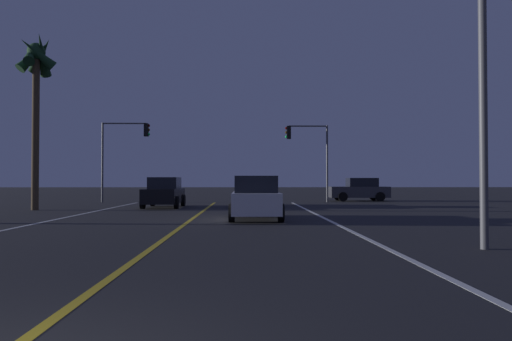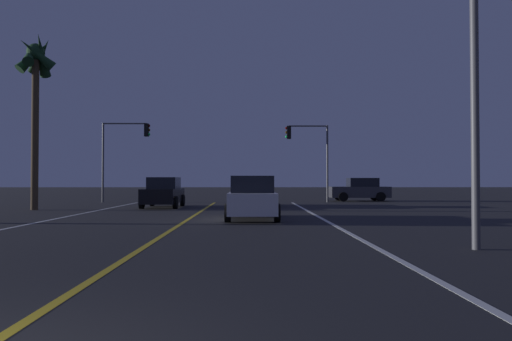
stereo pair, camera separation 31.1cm
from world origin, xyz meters
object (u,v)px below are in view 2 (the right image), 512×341
car_lead_same_lane (252,198)px  palm_tree_left_mid (36,71)px  car_crossing_side (360,190)px  street_lamp_right_near (447,34)px  car_oncoming (163,193)px  car_ahead_far (252,192)px  traffic_light_near_left (126,143)px  traffic_light_near_right (307,145)px

car_lead_same_lane → palm_tree_left_mid: bearing=61.7°
car_lead_same_lane → car_crossing_side: size_ratio=1.00×
street_lamp_right_near → palm_tree_left_mid: palm_tree_left_mid is taller
car_oncoming → car_lead_same_lane: (5.00, -8.30, 0.00)m
car_lead_same_lane → palm_tree_left_mid: size_ratio=0.47×
car_ahead_far → traffic_light_near_left: size_ratio=0.78×
car_crossing_side → car_ahead_far: (-7.99, -6.99, 0.00)m
car_crossing_side → traffic_light_near_left: traffic_light_near_left is taller
car_oncoming → palm_tree_left_mid: 9.19m
car_ahead_far → traffic_light_near_right: traffic_light_near_right is taller
car_ahead_far → street_lamp_right_near: (4.30, -17.39, 3.97)m
car_lead_same_lane → car_ahead_far: same height
car_crossing_side → car_ahead_far: same height
car_crossing_side → traffic_light_near_left: 17.19m
car_oncoming → street_lamp_right_near: size_ratio=0.58×
car_lead_same_lane → street_lamp_right_near: bearing=-152.1°
traffic_light_near_left → street_lamp_right_near: street_lamp_right_near is taller
car_ahead_far → palm_tree_left_mid: 13.30m
car_ahead_far → traffic_light_near_right: 7.21m
street_lamp_right_near → palm_tree_left_mid: bearing=-42.4°
car_crossing_side → car_ahead_far: 10.62m
traffic_light_near_left → street_lamp_right_near: (13.08, -22.57, 0.68)m
car_ahead_far → car_crossing_side: bearing=-48.8°
car_ahead_far → traffic_light_near_left: 10.71m
car_ahead_far → car_lead_same_lane: bearing=179.9°
car_oncoming → palm_tree_left_mid: (-6.20, -2.26, 6.39)m
traffic_light_near_left → traffic_light_near_right: bearing=0.0°
traffic_light_near_right → street_lamp_right_near: 22.59m
traffic_light_near_right → car_lead_same_lane: bearing=74.9°
street_lamp_right_near → traffic_light_near_left: bearing=-59.9°
car_lead_same_lane → car_ahead_far: bearing=-0.1°
traffic_light_near_right → street_lamp_right_near: size_ratio=0.72×
traffic_light_near_right → car_ahead_far: bearing=53.2°
car_oncoming → car_ahead_far: size_ratio=1.00×
car_crossing_side → car_ahead_far: bearing=41.2°
traffic_light_near_right → car_oncoming: bearing=34.6°
car_crossing_side → street_lamp_right_near: street_lamp_right_near is taller
car_oncoming → car_ahead_far: (5.01, 0.96, 0.00)m
car_ahead_far → traffic_light_near_right: (3.88, 5.18, 3.17)m
traffic_light_near_right → street_lamp_right_near: bearing=91.1°
palm_tree_left_mid → traffic_light_near_left: bearing=73.8°
street_lamp_right_near → traffic_light_near_right: bearing=-88.9°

